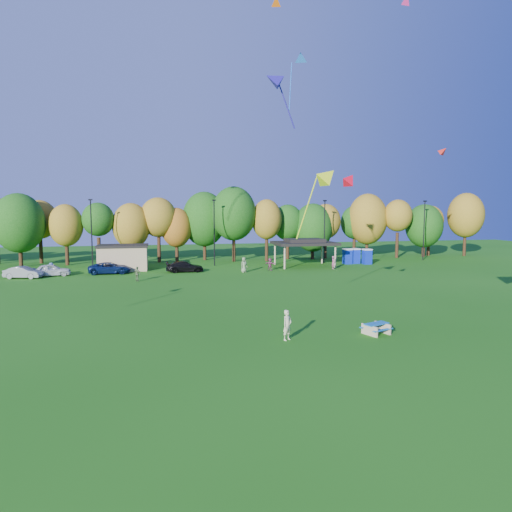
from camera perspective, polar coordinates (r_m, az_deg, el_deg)
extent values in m
plane|color=#19600F|center=(24.28, 1.83, -12.76)|extent=(160.00, 160.00, 0.00)
cylinder|color=black|center=(69.21, -27.34, 0.24)|extent=(0.50, 0.50, 3.56)
ellipsoid|color=#144C0F|center=(68.98, -27.51, 3.68)|extent=(6.62, 6.62, 8.00)
cylinder|color=black|center=(72.72, -25.28, 0.66)|extent=(0.50, 0.50, 3.79)
ellipsoid|color=olive|center=(72.50, -25.44, 4.15)|extent=(4.94, 4.94, 5.58)
cylinder|color=black|center=(68.74, -22.55, 0.32)|extent=(0.50, 0.50, 3.34)
ellipsoid|color=olive|center=(68.51, -22.67, 3.56)|extent=(4.61, 4.61, 5.88)
cylinder|color=black|center=(67.91, -19.01, 0.59)|extent=(0.50, 0.50, 3.82)
ellipsoid|color=#144C0F|center=(67.68, -19.14, 4.34)|extent=(4.43, 4.43, 4.73)
cylinder|color=black|center=(68.20, -15.25, 0.48)|extent=(0.50, 0.50, 3.25)
ellipsoid|color=olive|center=(67.97, -15.34, 3.67)|extent=(5.33, 5.33, 6.53)
cylinder|color=black|center=(68.64, -12.03, 0.89)|extent=(0.50, 0.50, 3.96)
ellipsoid|color=olive|center=(68.40, -12.11, 4.75)|extent=(5.31, 5.31, 5.82)
cylinder|color=black|center=(69.00, -9.86, 0.58)|extent=(0.50, 0.50, 3.05)
ellipsoid|color=#995914|center=(68.77, -9.91, 3.53)|extent=(4.54, 4.54, 5.87)
cylinder|color=black|center=(70.45, -6.43, 1.03)|extent=(0.50, 0.50, 3.77)
ellipsoid|color=#144C0F|center=(70.22, -6.47, 4.61)|extent=(6.69, 6.69, 8.35)
cylinder|color=black|center=(68.00, -2.79, 1.10)|extent=(0.50, 0.50, 4.28)
ellipsoid|color=#144C0F|center=(67.77, -2.81, 5.32)|extent=(6.64, 6.64, 8.01)
cylinder|color=black|center=(68.69, 1.34, 0.94)|extent=(0.50, 0.50, 3.76)
ellipsoid|color=olive|center=(68.45, 1.35, 4.60)|extent=(4.49, 4.49, 6.02)
cylinder|color=black|center=(71.65, 3.97, 1.00)|extent=(0.50, 0.50, 3.43)
ellipsoid|color=#144C0F|center=(71.43, 3.99, 4.20)|extent=(4.77, 4.77, 5.63)
cylinder|color=black|center=(72.02, 7.08, 0.80)|extent=(0.50, 0.50, 2.95)
ellipsoid|color=#144C0F|center=(71.81, 7.11, 3.54)|extent=(6.14, 6.14, 7.54)
cylinder|color=black|center=(73.21, 8.64, 1.08)|extent=(0.50, 0.50, 3.52)
ellipsoid|color=olive|center=(72.99, 8.69, 4.30)|extent=(4.78, 4.78, 5.53)
cylinder|color=black|center=(76.92, 12.16, 1.19)|extent=(0.50, 0.50, 3.39)
ellipsoid|color=#144C0F|center=(76.71, 12.22, 4.14)|extent=(4.54, 4.54, 5.46)
cylinder|color=black|center=(76.44, 13.68, 1.26)|extent=(0.50, 0.50, 3.72)
ellipsoid|color=olive|center=(76.23, 13.76, 4.51)|extent=(6.32, 6.32, 8.24)
cylinder|color=black|center=(76.68, 17.20, 1.30)|extent=(0.50, 0.50, 4.06)
ellipsoid|color=olive|center=(76.48, 17.31, 4.84)|extent=(4.50, 4.50, 5.13)
cylinder|color=black|center=(79.79, 20.19, 1.01)|extent=(0.50, 0.50, 3.05)
ellipsoid|color=#144C0F|center=(79.59, 20.28, 3.57)|extent=(5.97, 5.97, 7.05)
cylinder|color=black|center=(82.10, 20.75, 1.29)|extent=(0.50, 0.50, 3.55)
ellipsoid|color=olive|center=(81.90, 20.85, 4.18)|extent=(4.60, 4.60, 4.99)
cylinder|color=black|center=(83.73, 24.61, 1.40)|extent=(0.50, 0.50, 4.07)
ellipsoid|color=olive|center=(83.54, 24.75, 4.64)|extent=(5.83, 5.83, 7.42)
cylinder|color=black|center=(62.97, -19.86, 2.54)|extent=(0.16, 0.16, 9.00)
cube|color=black|center=(62.90, -20.00, 6.63)|extent=(0.50, 0.25, 0.18)
cylinder|color=black|center=(62.87, -5.24, 2.86)|extent=(0.16, 0.16, 9.00)
cube|color=black|center=(62.80, -5.28, 6.96)|extent=(0.50, 0.25, 0.18)
cylinder|color=black|center=(66.72, 8.55, 2.99)|extent=(0.16, 0.16, 9.00)
cube|color=black|center=(66.65, 8.61, 6.85)|extent=(0.50, 0.25, 0.18)
cylinder|color=black|center=(73.91, 20.25, 2.96)|extent=(0.16, 0.16, 9.00)
cube|color=black|center=(73.85, 20.37, 6.45)|extent=(0.50, 0.25, 0.18)
cube|color=tan|center=(60.81, -16.27, -0.29)|extent=(6.00, 4.00, 3.00)
cube|color=black|center=(60.66, -16.32, 1.23)|extent=(6.30, 4.30, 0.25)
cylinder|color=tan|center=(59.39, 3.61, -0.21)|extent=(0.24, 0.24, 3.00)
cylinder|color=tan|center=(61.66, 9.88, -0.06)|extent=(0.24, 0.24, 3.00)
cylinder|color=tan|center=(64.19, 2.39, 0.25)|extent=(0.24, 0.24, 3.00)
cylinder|color=tan|center=(66.29, 8.26, 0.37)|extent=(0.24, 0.24, 3.00)
cube|color=black|center=(62.65, 6.08, 1.60)|extent=(8.20, 6.20, 0.35)
cube|color=black|center=(62.62, 6.08, 1.96)|extent=(5.00, 3.50, 0.45)
cube|color=#0D27B2|center=(66.36, 11.36, -0.11)|extent=(1.10, 1.10, 2.00)
cube|color=silver|center=(66.26, 11.38, 0.83)|extent=(1.15, 1.15, 0.18)
cube|color=#0D27B2|center=(67.11, 12.30, -0.06)|extent=(1.10, 1.10, 2.00)
cube|color=silver|center=(67.01, 12.32, 0.86)|extent=(1.15, 1.15, 0.18)
cube|color=#0D27B2|center=(66.67, 13.71, -0.14)|extent=(1.10, 1.10, 2.00)
cube|color=silver|center=(66.57, 13.73, 0.80)|extent=(1.15, 1.15, 0.18)
cube|color=tan|center=(29.31, 14.00, -9.01)|extent=(0.55, 1.25, 0.64)
cube|color=tan|center=(30.14, 15.55, -8.64)|extent=(0.55, 1.25, 0.64)
cube|color=#146DB3|center=(29.64, 14.80, -8.17)|extent=(1.74, 1.18, 0.05)
cube|color=#146DB3|center=(29.34, 15.59, -8.89)|extent=(1.59, 0.76, 0.04)
cube|color=#146DB3|center=(30.07, 14.01, -8.49)|extent=(1.59, 0.76, 0.04)
imported|color=beige|center=(27.42, 3.93, -8.61)|extent=(0.79, 0.73, 1.82)
imported|color=white|center=(58.28, -24.19, -1.61)|extent=(4.38, 2.23, 1.43)
imported|color=gray|center=(57.70, -27.08, -1.84)|extent=(4.31, 2.29, 1.35)
imported|color=#0D1F4F|center=(57.86, -17.79, -1.44)|extent=(5.03, 2.39, 1.39)
imported|color=black|center=(57.27, -8.90, -1.33)|extent=(4.65, 2.00, 1.34)
imported|color=gray|center=(56.33, -1.52, -1.11)|extent=(1.08, 0.94, 1.86)
imported|color=#637C4C|center=(50.95, -14.62, -2.19)|extent=(0.95, 0.92, 1.59)
imported|color=#A94F76|center=(60.17, 9.64, -0.81)|extent=(0.42, 0.63, 1.72)
imported|color=#425B91|center=(58.62, -24.21, -1.51)|extent=(1.12, 0.84, 1.53)
imported|color=#8D3A64|center=(58.01, 1.77, -1.04)|extent=(1.43, 1.33, 1.60)
cone|color=blue|center=(53.90, 5.68, 23.56)|extent=(2.15, 2.42, 2.01)
cylinder|color=blue|center=(54.48, 4.33, 20.42)|extent=(0.92, 2.02, 5.67)
cone|color=red|center=(58.94, 22.38, 12.06)|extent=(1.61, 1.68, 1.35)
cone|color=navy|center=(38.38, 2.14, 21.18)|extent=(2.05, 1.76, 1.82)
cylinder|color=navy|center=(38.50, 3.79, 18.36)|extent=(1.44, 0.44, 3.79)
cone|color=#FE630D|center=(48.07, 2.53, 29.27)|extent=(1.29, 1.53, 1.35)
cone|color=#C0DC17|center=(34.35, 8.97, 9.83)|extent=(2.24, 1.85, 2.00)
cylinder|color=#C0DC17|center=(34.05, 6.41, 6.11)|extent=(1.79, 0.46, 4.73)
cone|color=red|center=(32.91, 11.63, 9.37)|extent=(1.66, 1.49, 1.36)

